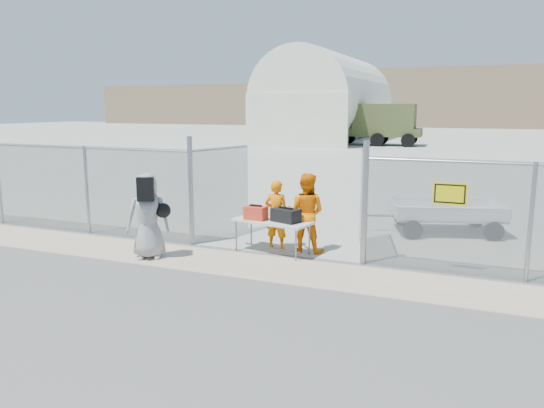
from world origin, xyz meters
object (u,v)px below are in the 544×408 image
at_px(security_worker_right, 306,213).
at_px(utility_trailer, 446,217).
at_px(security_worker_left, 276,214).
at_px(visitor, 148,216).
at_px(folding_table, 272,237).

xyz_separation_m(security_worker_right, utility_trailer, (2.71, 3.00, -0.45)).
xyz_separation_m(security_worker_left, utility_trailer, (3.40, 3.00, -0.36)).
height_order(security_worker_right, visitor, visitor).
relative_size(security_worker_left, utility_trailer, 0.45).
bearing_deg(utility_trailer, folding_table, -152.16).
distance_m(folding_table, security_worker_left, 0.57).
bearing_deg(security_worker_left, visitor, 38.24).
bearing_deg(folding_table, visitor, -138.12).
height_order(security_worker_left, visitor, visitor).
relative_size(security_worker_right, utility_trailer, 0.50).
xyz_separation_m(security_worker_left, security_worker_right, (0.69, 0.00, 0.09)).
height_order(security_worker_left, utility_trailer, security_worker_left).
bearing_deg(security_worker_right, security_worker_left, -0.46).
distance_m(security_worker_left, visitor, 2.80).
relative_size(security_worker_left, security_worker_right, 0.89).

